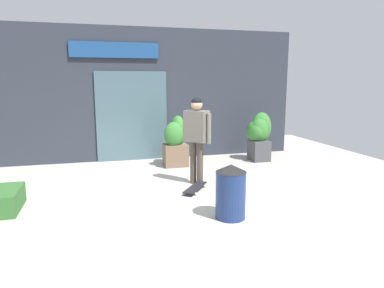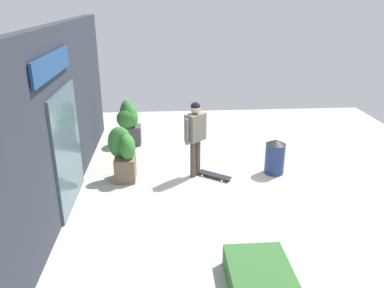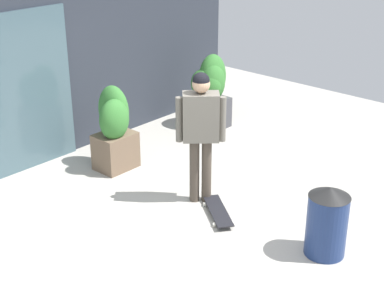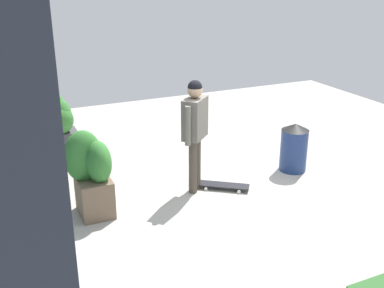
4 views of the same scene
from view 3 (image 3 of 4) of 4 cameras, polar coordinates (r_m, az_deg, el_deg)
ground_plane at (r=7.13m, az=1.08°, el=-8.63°), size 12.00×12.00×0.00m
building_facade at (r=8.80m, az=-15.49°, el=8.97°), size 8.17×0.31×3.47m
skateboarder at (r=7.35m, az=0.87°, el=2.01°), size 0.51×0.51×1.78m
skateboard at (r=7.45m, az=2.59°, el=-6.62°), size 0.65×0.79×0.08m
planter_box_left at (r=10.10m, az=1.89°, el=5.59°), size 0.66×0.64×1.28m
planter_box_right at (r=8.57m, az=-7.66°, el=1.61°), size 0.58×0.62×1.25m
trash_bin at (r=6.69m, az=13.20°, el=-7.40°), size 0.47×0.47×0.85m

